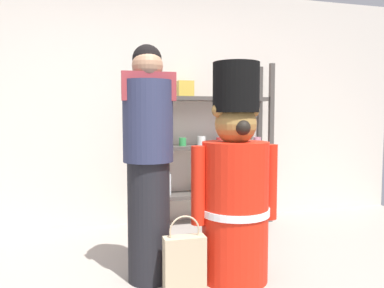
{
  "coord_description": "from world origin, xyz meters",
  "views": [
    {
      "loc": [
        -0.54,
        -1.98,
        1.2
      ],
      "look_at": [
        0.15,
        0.6,
        1.0
      ],
      "focal_mm": 34.95,
      "sensor_mm": 36.0,
      "label": 1
    }
  ],
  "objects_px": {
    "shopping_bag": "(185,263)",
    "person_shopper": "(148,160)",
    "merchandise_shelf": "(211,143)",
    "teddy_bear_guard": "(235,188)"
  },
  "relations": [
    {
      "from": "merchandise_shelf",
      "to": "teddy_bear_guard",
      "type": "bearing_deg",
      "value": -100.78
    },
    {
      "from": "merchandise_shelf",
      "to": "shopping_bag",
      "type": "xyz_separation_m",
      "value": [
        -0.68,
        -1.56,
        -0.69
      ]
    },
    {
      "from": "person_shopper",
      "to": "shopping_bag",
      "type": "relative_size",
      "value": 3.22
    },
    {
      "from": "merchandise_shelf",
      "to": "shopping_bag",
      "type": "relative_size",
      "value": 3.35
    },
    {
      "from": "person_shopper",
      "to": "teddy_bear_guard",
      "type": "bearing_deg",
      "value": -13.06
    },
    {
      "from": "person_shopper",
      "to": "shopping_bag",
      "type": "bearing_deg",
      "value": -50.4
    },
    {
      "from": "merchandise_shelf",
      "to": "teddy_bear_guard",
      "type": "distance_m",
      "value": 1.49
    },
    {
      "from": "shopping_bag",
      "to": "person_shopper",
      "type": "bearing_deg",
      "value": 129.6
    },
    {
      "from": "person_shopper",
      "to": "shopping_bag",
      "type": "xyz_separation_m",
      "value": [
        0.21,
        -0.25,
        -0.68
      ]
    },
    {
      "from": "merchandise_shelf",
      "to": "teddy_bear_guard",
      "type": "relative_size",
      "value": 1.13
    }
  ]
}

